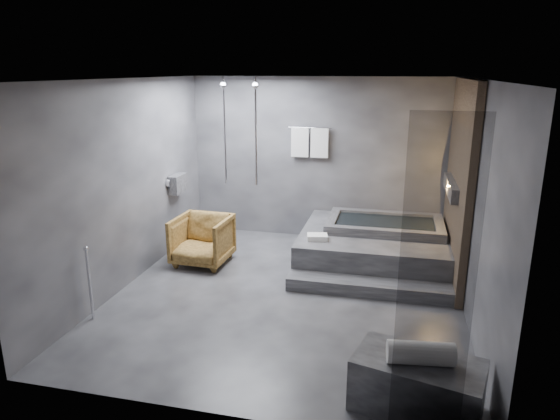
# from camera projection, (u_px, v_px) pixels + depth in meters

# --- Properties ---
(room) EXTENTS (5.00, 5.04, 2.82)m
(room) POSITION_uv_depth(u_px,v_px,m) (322.00, 165.00, 6.37)
(room) COLOR #2C2C2F
(room) RESTS_ON ground
(tub_deck) EXTENTS (2.20, 2.00, 0.50)m
(tub_deck) POSITION_uv_depth(u_px,v_px,m) (373.00, 247.00, 7.76)
(tub_deck) COLOR #313134
(tub_deck) RESTS_ON ground
(tub_step) EXTENTS (2.20, 0.36, 0.18)m
(tub_step) POSITION_uv_depth(u_px,v_px,m) (368.00, 287.00, 6.70)
(tub_step) COLOR #313134
(tub_step) RESTS_ON ground
(concrete_bench) EXTENTS (1.20, 0.85, 0.49)m
(concrete_bench) POSITION_uv_depth(u_px,v_px,m) (417.00, 385.00, 4.37)
(concrete_bench) COLOR #2F3032
(concrete_bench) RESTS_ON ground
(driftwood_chair) EXTENTS (0.85, 0.87, 0.76)m
(driftwood_chair) POSITION_uv_depth(u_px,v_px,m) (202.00, 240.00, 7.68)
(driftwood_chair) COLOR #4F3413
(driftwood_chair) RESTS_ON ground
(rolled_towel) EXTENTS (0.58, 0.27, 0.20)m
(rolled_towel) POSITION_uv_depth(u_px,v_px,m) (421.00, 353.00, 4.24)
(rolled_towel) COLOR silver
(rolled_towel) RESTS_ON concrete_bench
(deck_towel) EXTENTS (0.33, 0.27, 0.08)m
(deck_towel) POSITION_uv_depth(u_px,v_px,m) (317.00, 237.00, 7.31)
(deck_towel) COLOR white
(deck_towel) RESTS_ON tub_deck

